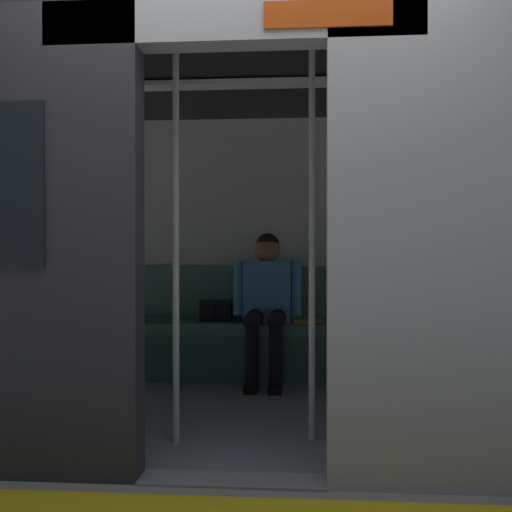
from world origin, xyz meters
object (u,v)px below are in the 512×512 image
object	(u,v)px
bench_seat	(264,336)
person_seated	(267,296)
grab_pole_far	(312,246)
book	(308,321)
grab_pole_door	(176,246)
train_car	(246,180)
handbag	(216,311)

from	to	relation	value
bench_seat	person_seated	distance (m)	0.33
person_seated	grab_pole_far	bearing A→B (deg)	103.02
book	grab_pole_far	world-z (taller)	grab_pole_far
book	grab_pole_door	world-z (taller)	grab_pole_door
train_car	bench_seat	world-z (taller)	train_car
train_car	grab_pole_door	distance (m)	0.85
bench_seat	grab_pole_far	world-z (taller)	grab_pole_far
train_car	grab_pole_far	xyz separation A→B (m)	(-0.42, 0.53, -0.43)
train_car	person_seated	world-z (taller)	train_car
bench_seat	handbag	bearing A→B (deg)	-11.12
book	grab_pole_far	distance (m)	1.67
handbag	grab_pole_far	world-z (taller)	grab_pole_far
train_car	person_seated	bearing A→B (deg)	-94.44
train_car	handbag	size ratio (longest dim) A/B	24.62
person_seated	bench_seat	bearing A→B (deg)	-64.65
train_car	grab_pole_door	bearing A→B (deg)	63.98
bench_seat	handbag	world-z (taller)	handbag
train_car	book	world-z (taller)	train_car
handbag	book	world-z (taller)	handbag
bench_seat	grab_pole_door	world-z (taller)	grab_pole_door
book	handbag	bearing A→B (deg)	21.02
grab_pole_door	grab_pole_far	xyz separation A→B (m)	(-0.74, -0.12, 0.00)
grab_pole_door	grab_pole_far	distance (m)	0.75
person_seated	handbag	size ratio (longest dim) A/B	4.63
train_car	bench_seat	distance (m)	1.54
bench_seat	grab_pole_far	bearing A→B (deg)	103.46
bench_seat	book	xyz separation A→B (m)	(-0.35, -0.02, 0.13)
grab_pole_door	grab_pole_far	bearing A→B (deg)	-170.66
train_car	bench_seat	bearing A→B (deg)	-92.83
train_car	handbag	xyz separation A→B (m)	(0.36, -1.09, -0.96)
handbag	bench_seat	bearing A→B (deg)	168.88
person_seated	grab_pole_door	size ratio (longest dim) A/B	0.55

